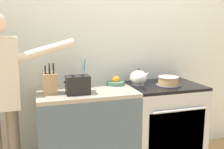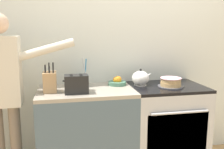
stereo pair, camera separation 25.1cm
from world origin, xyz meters
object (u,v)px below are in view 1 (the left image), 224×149
(tea_kettle, at_px, (139,78))
(utensil_crock, at_px, (83,81))
(fruit_bowl, at_px, (115,82))
(toaster, at_px, (78,85))
(stove_range, at_px, (163,124))
(knife_block, at_px, (50,83))
(person_baker, at_px, (1,88))
(layer_cake, at_px, (168,81))

(tea_kettle, bearing_deg, utensil_crock, 173.64)
(tea_kettle, height_order, fruit_bowl, tea_kettle)
(tea_kettle, relative_size, fruit_bowl, 1.17)
(tea_kettle, bearing_deg, toaster, -164.34)
(stove_range, relative_size, fruit_bowl, 4.74)
(utensil_crock, height_order, toaster, utensil_crock)
(toaster, bearing_deg, knife_block, 158.23)
(person_baker, bearing_deg, tea_kettle, -6.61)
(toaster, height_order, person_baker, person_baker)
(tea_kettle, xyz_separation_m, utensil_crock, (-0.61, 0.07, -0.01))
(layer_cake, bearing_deg, toaster, -176.43)
(knife_block, xyz_separation_m, fruit_bowl, (0.70, 0.16, -0.07))
(layer_cake, relative_size, tea_kettle, 1.17)
(utensil_crock, relative_size, fruit_bowl, 1.62)
(layer_cake, xyz_separation_m, knife_block, (-1.24, 0.04, 0.05))
(knife_block, bearing_deg, toaster, -21.77)
(utensil_crock, bearing_deg, stove_range, -9.15)
(tea_kettle, relative_size, knife_block, 0.78)
(knife_block, bearing_deg, layer_cake, -1.73)
(stove_range, relative_size, person_baker, 0.55)
(stove_range, distance_m, person_baker, 1.74)
(fruit_bowl, height_order, toaster, toaster)
(stove_range, xyz_separation_m, fruit_bowl, (-0.52, 0.14, 0.50))
(utensil_crock, relative_size, toaster, 1.32)
(person_baker, bearing_deg, stove_range, -9.66)
(fruit_bowl, relative_size, toaster, 0.81)
(stove_range, bearing_deg, knife_block, -178.93)
(layer_cake, height_order, knife_block, knife_block)
(tea_kettle, distance_m, fruit_bowl, 0.26)
(stove_range, relative_size, tea_kettle, 4.04)
(stove_range, distance_m, toaster, 1.13)
(tea_kettle, relative_size, toaster, 0.96)
(stove_range, relative_size, toaster, 3.86)
(person_baker, bearing_deg, toaster, -20.29)
(tea_kettle, relative_size, person_baker, 0.14)
(fruit_bowl, bearing_deg, knife_block, -167.22)
(tea_kettle, distance_m, toaster, 0.73)
(tea_kettle, bearing_deg, layer_cake, -25.09)
(layer_cake, relative_size, person_baker, 0.16)
(layer_cake, height_order, tea_kettle, tea_kettle)
(tea_kettle, distance_m, utensil_crock, 0.61)
(knife_block, bearing_deg, person_baker, 175.82)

